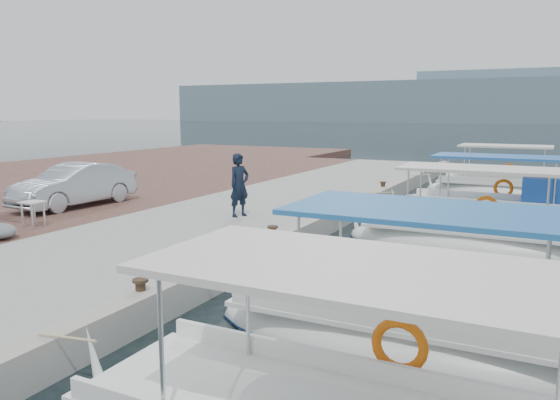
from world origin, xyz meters
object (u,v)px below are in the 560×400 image
(fishing_caique_e, at_px, (499,192))
(parked_car, at_px, (75,185))
(fishing_caique_b, at_px, (410,336))
(fishing_caique_d, at_px, (493,215))
(fisherman, at_px, (239,185))
(fishing_caique_c, at_px, (469,243))

(fishing_caique_e, bearing_deg, parked_car, -133.96)
(fishing_caique_b, distance_m, fishing_caique_d, 11.42)
(parked_car, bearing_deg, fishing_caique_d, 29.72)
(fishing_caique_b, relative_size, fisherman, 3.57)
(fishing_caique_c, height_order, fishing_caique_d, same)
(parked_car, bearing_deg, fishing_caique_b, -18.25)
(fishing_caique_c, xyz_separation_m, parked_car, (-12.66, -2.02, 1.10))
(fishing_caique_b, xyz_separation_m, fishing_caique_e, (-0.23, 17.91, 0.00))
(fishing_caique_e, relative_size, fisherman, 3.33)
(fishing_caique_c, distance_m, fishing_caique_d, 4.44)
(fishing_caique_e, height_order, parked_car, fishing_caique_e)
(fishing_caique_b, xyz_separation_m, fishing_caique_c, (-0.05, 6.98, 0.00))
(fishing_caique_c, bearing_deg, fisherman, -170.56)
(fishing_caique_b, height_order, fishing_caique_e, same)
(fishing_caique_c, xyz_separation_m, fishing_caique_d, (0.21, 4.44, 0.07))
(parked_car, bearing_deg, fishing_caique_c, 12.14)
(fishing_caique_c, relative_size, fishing_caique_d, 0.97)
(fishing_caique_c, height_order, fishing_caique_e, same)
(fishing_caique_c, xyz_separation_m, fisherman, (-6.65, -1.11, 1.35))
(fishing_caique_c, relative_size, fishing_caique_e, 1.06)
(fishing_caique_e, distance_m, parked_car, 18.01)
(fisherman, distance_m, parked_car, 6.09)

